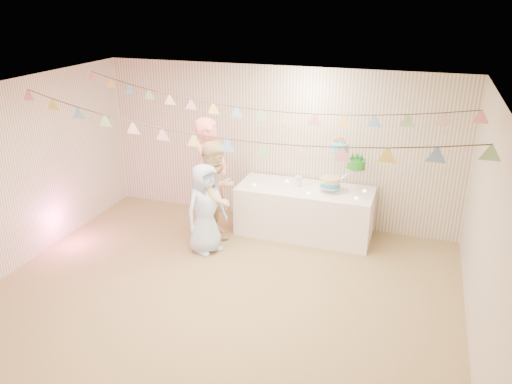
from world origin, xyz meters
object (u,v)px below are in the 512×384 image
(table, at_px, (304,211))
(person_adult_a, at_px, (211,179))
(person_child, at_px, (206,209))
(cake_stand, at_px, (342,170))
(person_adult_b, at_px, (216,195))

(table, bearing_deg, person_adult_a, -159.02)
(person_child, bearing_deg, cake_stand, -31.38)
(table, relative_size, cake_stand, 2.65)
(person_adult_a, bearing_deg, person_child, -163.59)
(person_adult_a, xyz_separation_m, person_adult_b, (0.20, -0.27, -0.13))
(table, distance_m, person_adult_b, 1.49)
(cake_stand, distance_m, person_child, 2.15)
(person_adult_b, bearing_deg, person_adult_a, 47.20)
(person_adult_a, distance_m, person_adult_b, 0.36)
(person_child, bearing_deg, table, -22.97)
(table, height_order, person_adult_a, person_adult_a)
(cake_stand, distance_m, person_adult_a, 2.02)
(table, distance_m, cake_stand, 0.93)
(person_adult_b, bearing_deg, table, -44.63)
(table, xyz_separation_m, cake_stand, (0.55, 0.05, 0.75))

